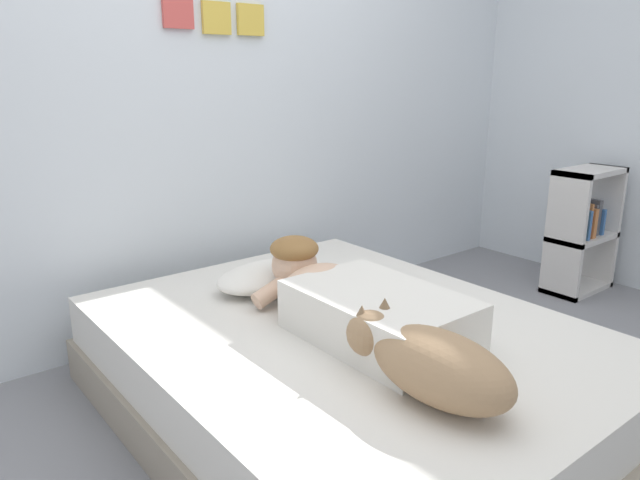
% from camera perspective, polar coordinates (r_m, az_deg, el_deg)
% --- Properties ---
extents(ground_plane, '(12.84, 12.84, 0.00)m').
position_cam_1_polar(ground_plane, '(2.31, 9.86, -18.31)').
color(ground_plane, gray).
extents(back_wall, '(4.42, 0.12, 2.50)m').
position_cam_1_polar(back_wall, '(3.06, -10.31, 14.89)').
color(back_wall, silver).
rests_on(back_wall, ground).
extents(bed, '(1.52, 1.96, 0.38)m').
position_cam_1_polar(bed, '(2.32, 2.67, -12.58)').
color(bed, gray).
rests_on(bed, ground).
extents(pillow, '(0.52, 0.32, 0.11)m').
position_cam_1_polar(pillow, '(2.60, -4.70, -3.46)').
color(pillow, white).
rests_on(pillow, bed).
extents(person_lying, '(0.43, 0.92, 0.27)m').
position_cam_1_polar(person_lying, '(2.18, 3.17, -5.85)').
color(person_lying, silver).
rests_on(person_lying, bed).
extents(dog, '(0.26, 0.57, 0.21)m').
position_cam_1_polar(dog, '(1.77, 10.65, -11.56)').
color(dog, '#9E7A56').
rests_on(dog, bed).
extents(coffee_cup, '(0.12, 0.09, 0.07)m').
position_cam_1_polar(coffee_cup, '(2.67, 0.45, -3.28)').
color(coffee_cup, white).
rests_on(coffee_cup, bed).
extents(cell_phone, '(0.07, 0.14, 0.01)m').
position_cam_1_polar(cell_phone, '(1.86, 8.27, -13.50)').
color(cell_phone, black).
rests_on(cell_phone, bed).
extents(bookshelf, '(0.45, 0.24, 0.75)m').
position_cam_1_polar(bookshelf, '(3.87, 24.01, 1.01)').
color(bookshelf, silver).
rests_on(bookshelf, ground).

